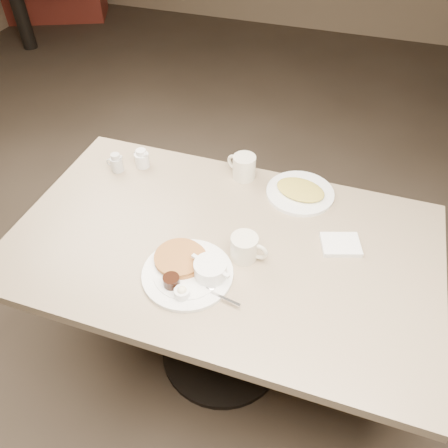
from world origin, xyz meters
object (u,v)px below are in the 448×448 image
(creamer_left, at_px, (116,163))
(coffee_mug_far, at_px, (243,167))
(coffee_mug_near, at_px, (245,247))
(diner_table, at_px, (222,273))
(main_plate, at_px, (191,270))
(creamer_right, at_px, (142,159))
(hash_plate, at_px, (300,192))

(creamer_left, bearing_deg, coffee_mug_far, 13.73)
(creamer_left, bearing_deg, coffee_mug_near, -24.56)
(diner_table, relative_size, main_plate, 3.81)
(diner_table, bearing_deg, main_plate, -106.50)
(diner_table, bearing_deg, coffee_mug_far, 95.55)
(creamer_right, distance_m, hash_plate, 0.67)
(coffee_mug_far, bearing_deg, creamer_left, -166.27)
(coffee_mug_near, xyz_separation_m, creamer_right, (-0.56, 0.35, -0.01))
(hash_plate, bearing_deg, coffee_mug_far, 171.44)
(creamer_right, relative_size, hash_plate, 0.26)
(creamer_right, bearing_deg, creamer_left, -144.66)
(main_plate, height_order, coffee_mug_near, coffee_mug_near)
(coffee_mug_near, distance_m, coffee_mug_far, 0.44)
(diner_table, bearing_deg, creamer_left, 155.21)
(main_plate, distance_m, coffee_mug_far, 0.55)
(main_plate, distance_m, hash_plate, 0.57)
(coffee_mug_far, height_order, creamer_left, coffee_mug_far)
(creamer_left, relative_size, creamer_right, 0.95)
(coffee_mug_far, relative_size, creamer_right, 1.70)
(main_plate, relative_size, creamer_left, 4.92)
(diner_table, xyz_separation_m, main_plate, (-0.05, -0.17, 0.19))
(coffee_mug_far, xyz_separation_m, hash_plate, (0.24, -0.04, -0.04))
(main_plate, height_order, creamer_right, creamer_right)
(coffee_mug_near, height_order, creamer_left, coffee_mug_near)
(coffee_mug_far, distance_m, creamer_left, 0.53)
(main_plate, bearing_deg, hash_plate, 63.20)
(diner_table, distance_m, creamer_left, 0.64)
(creamer_left, bearing_deg, creamer_right, 35.34)
(coffee_mug_near, height_order, creamer_right, coffee_mug_near)
(main_plate, xyz_separation_m, coffee_mug_far, (0.01, 0.55, 0.03))
(diner_table, distance_m, creamer_right, 0.59)
(coffee_mug_far, bearing_deg, diner_table, -84.45)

